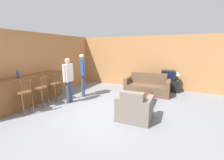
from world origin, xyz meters
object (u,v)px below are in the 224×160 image
at_px(bar_chair_mid, 41,90).
at_px(book_on_table, 141,92).
at_px(couch_far, 147,87).
at_px(table_lamp, 178,74).
at_px(tv, 168,75).
at_px(person_by_counter, 68,78).
at_px(coffee_table, 142,95).
at_px(armchair_near, 134,109).
at_px(bottle, 18,74).
at_px(person_by_window, 82,73).
at_px(tv_unit, 167,85).
at_px(bar_chair_far, 56,86).
at_px(bar_chair_near, 25,95).

height_order(bar_chair_mid, book_on_table, bar_chair_mid).
distance_m(couch_far, table_lamp, 1.55).
relative_size(tv, book_on_table, 2.71).
xyz_separation_m(book_on_table, person_by_counter, (-2.45, -0.99, 0.53)).
bearing_deg(book_on_table, couch_far, 90.55).
distance_m(tv, person_by_counter, 4.50).
bearing_deg(coffee_table, table_lamp, 62.56).
relative_size(armchair_near, coffee_table, 0.98).
bearing_deg(couch_far, tv, 46.17).
bearing_deg(couch_far, coffee_table, -86.57).
xyz_separation_m(bar_chair_mid, table_lamp, (4.22, 3.84, 0.24)).
height_order(bar_chair_mid, table_lamp, bar_chair_mid).
xyz_separation_m(bar_chair_mid, book_on_table, (3.04, 1.70, -0.19)).
xyz_separation_m(bottle, person_by_window, (1.13, 1.97, -0.18)).
relative_size(couch_far, coffee_table, 2.00).
relative_size(bar_chair_mid, couch_far, 0.57).
bearing_deg(bar_chair_mid, tv_unit, 45.07).
xyz_separation_m(couch_far, armchair_near, (0.15, -2.64, 0.00)).
height_order(bar_chair_far, tv, bar_chair_far).
bearing_deg(armchair_near, coffee_table, 93.07).
distance_m(armchair_near, tv, 3.56).
distance_m(bar_chair_near, person_by_window, 2.29).
xyz_separation_m(armchair_near, person_by_counter, (-2.59, 0.36, 0.62)).
bearing_deg(person_by_counter, bar_chair_mid, -129.49).
height_order(bar_chair_far, book_on_table, bar_chair_far).
bearing_deg(table_lamp, bar_chair_near, -133.53).
relative_size(bar_chair_mid, armchair_near, 1.15).
height_order(armchair_near, person_by_counter, person_by_counter).
xyz_separation_m(tv_unit, tv, (-0.00, -0.00, 0.49)).
height_order(couch_far, book_on_table, couch_far).
bearing_deg(table_lamp, book_on_table, -119.00).
relative_size(couch_far, table_lamp, 4.43).
relative_size(table_lamp, person_by_window, 0.24).
height_order(book_on_table, person_by_counter, person_by_counter).
bearing_deg(table_lamp, tv_unit, 180.00).
bearing_deg(armchair_near, table_lamp, 73.29).
distance_m(coffee_table, bottle, 4.27).
bearing_deg(bottle, table_lamp, 41.83).
bearing_deg(person_by_window, person_by_counter, -91.42).
relative_size(couch_far, tv_unit, 1.78).
bearing_deg(table_lamp, tv, -179.56).
bearing_deg(person_by_window, bar_chair_far, -124.01).
bearing_deg(book_on_table, person_by_counter, -157.98).
height_order(armchair_near, person_by_window, person_by_window).
xyz_separation_m(table_lamp, person_by_counter, (-3.63, -3.12, 0.10)).
distance_m(bar_chair_near, armchair_near, 3.33).
bearing_deg(armchair_near, tv, 79.36).
bearing_deg(person_by_window, bar_chair_near, -105.69).
xyz_separation_m(bar_chair_far, tv_unit, (3.83, 3.18, -0.34)).
bearing_deg(bar_chair_far, coffee_table, 18.29).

